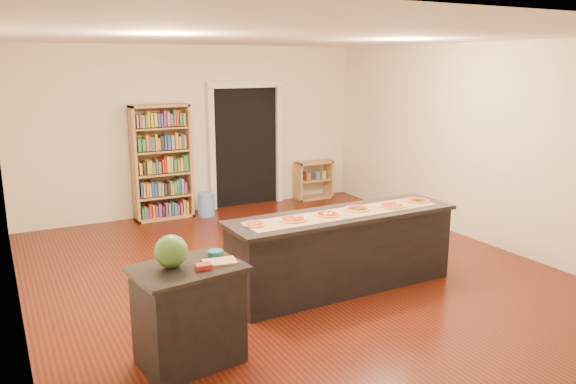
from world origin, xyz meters
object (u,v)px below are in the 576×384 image
low_shelf (313,180)px  waste_bin (206,204)px  kitchen_island (343,251)px  side_counter (189,315)px  watermelon (171,251)px  bookshelf (162,162)px

low_shelf → waste_bin: (-2.22, -0.21, -0.16)m
kitchen_island → side_counter: kitchen_island is taller
kitchen_island → side_counter: (-2.06, -0.76, -0.01)m
watermelon → side_counter: bearing=-24.4°
kitchen_island → waste_bin: bearing=93.9°
watermelon → low_shelf: bearing=48.3°
side_counter → watermelon: size_ratio=3.22×
low_shelf → bookshelf: bearing=-179.7°
waste_bin → watermelon: 4.82m
kitchen_island → side_counter: 2.19m
low_shelf → watermelon: bearing=-131.7°
bookshelf → watermelon: 4.73m
waste_bin → low_shelf: bearing=5.5°
bookshelf → low_shelf: bookshelf is taller
watermelon → kitchen_island: bearing=18.1°
low_shelf → kitchen_island: bearing=-116.4°
bookshelf → watermelon: bookshelf is taller
side_counter → watermelon: bearing=147.6°
low_shelf → waste_bin: low_shelf is taller
bookshelf → watermelon: bearing=-104.8°
kitchen_island → bookshelf: (-0.96, 3.86, 0.49)m
low_shelf → watermelon: 6.18m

